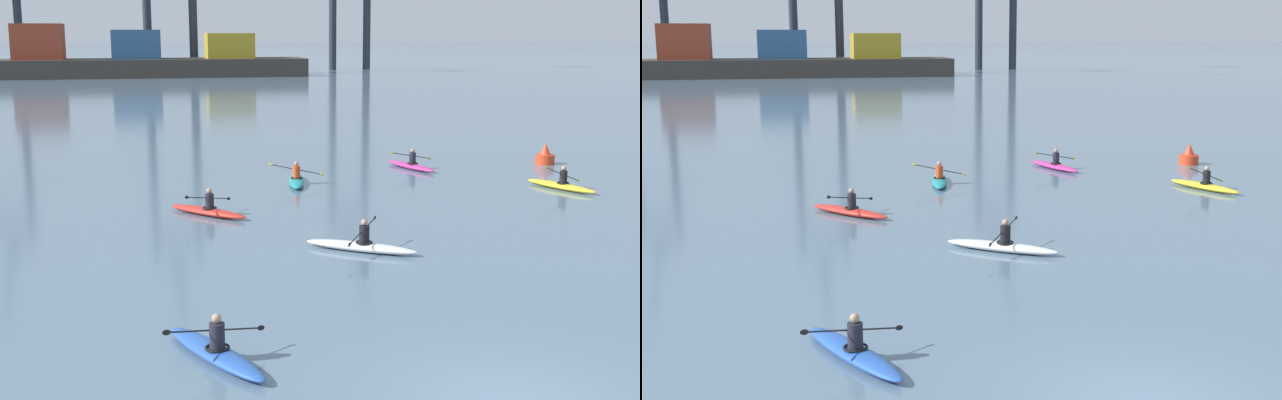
% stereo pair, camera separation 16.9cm
% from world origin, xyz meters
% --- Properties ---
extents(container_barge, '(45.31, 8.63, 7.03)m').
position_xyz_m(container_barge, '(-6.38, 103.78, 2.25)').
color(container_barge, '#38332D').
rests_on(container_barge, ground).
extents(channel_buoy, '(0.90, 0.90, 1.00)m').
position_xyz_m(channel_buoy, '(12.73, 23.74, 0.36)').
color(channel_buoy, red).
rests_on(channel_buoy, ground).
extents(kayak_yellow, '(2.04, 3.38, 1.05)m').
position_xyz_m(kayak_yellow, '(10.37, 17.75, 0.17)').
color(kayak_yellow, yellow).
rests_on(kayak_yellow, ground).
extents(kayak_white, '(3.12, 2.46, 0.95)m').
position_xyz_m(kayak_white, '(0.11, 10.25, 0.17)').
color(kayak_white, silver).
rests_on(kayak_white, ground).
extents(kayak_blue, '(2.07, 3.33, 0.95)m').
position_xyz_m(kayak_blue, '(-4.73, 3.08, 0.17)').
color(kayak_blue, '#2856B2').
rests_on(kayak_blue, ground).
extents(kayak_red, '(2.73, 2.92, 0.95)m').
position_xyz_m(kayak_red, '(-3.80, 15.95, 0.17)').
color(kayak_red, red).
rests_on(kayak_red, ground).
extents(kayak_teal, '(2.23, 3.45, 0.95)m').
position_xyz_m(kayak_teal, '(0.27, 21.14, 0.17)').
color(kayak_teal, teal).
rests_on(kayak_teal, ground).
extents(kayak_magenta, '(2.16, 3.42, 0.95)m').
position_xyz_m(kayak_magenta, '(6.10, 23.75, 0.17)').
color(kayak_magenta, '#C13384').
rests_on(kayak_magenta, ground).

